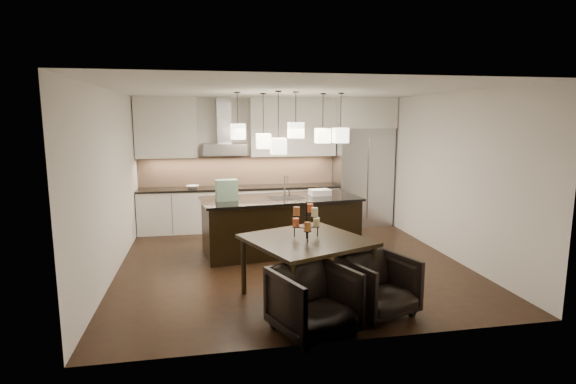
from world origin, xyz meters
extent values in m
cube|color=black|center=(0.00, 0.00, -0.01)|extent=(5.50, 5.50, 0.02)
cube|color=white|center=(0.00, 0.00, 2.81)|extent=(5.50, 5.50, 0.02)
cube|color=silver|center=(0.00, 2.76, 1.40)|extent=(5.50, 0.02, 2.80)
cube|color=silver|center=(0.00, -2.76, 1.40)|extent=(5.50, 0.02, 2.80)
cube|color=silver|center=(-2.76, 0.00, 1.40)|extent=(0.02, 5.50, 2.80)
cube|color=silver|center=(2.76, 0.00, 1.40)|extent=(0.02, 5.50, 2.80)
cube|color=#B7B7BA|center=(2.10, 2.38, 1.07)|extent=(1.20, 0.72, 2.15)
cube|color=silver|center=(2.10, 2.38, 2.47)|extent=(1.26, 0.72, 0.65)
cube|color=silver|center=(-0.62, 2.43, 0.44)|extent=(4.21, 0.62, 0.88)
cube|color=black|center=(-0.62, 2.43, 0.90)|extent=(4.21, 0.66, 0.04)
cube|color=tan|center=(-0.62, 2.73, 1.24)|extent=(4.21, 0.02, 0.63)
cube|color=silver|center=(-2.10, 2.57, 2.17)|extent=(1.25, 0.35, 1.25)
cube|color=silver|center=(0.55, 2.57, 2.17)|extent=(1.85, 0.35, 1.25)
cube|color=#B7B7BA|center=(-0.93, 2.48, 1.72)|extent=(0.90, 0.52, 0.24)
cube|color=#B7B7BA|center=(-0.93, 2.59, 2.32)|extent=(0.30, 0.28, 0.96)
imported|color=silver|center=(-1.61, 2.38, 0.95)|extent=(0.30, 0.30, 0.06)
cube|color=black|center=(-0.05, 0.63, 0.47)|extent=(2.77, 1.37, 0.94)
cube|color=black|center=(-0.05, 0.63, 0.96)|extent=(2.87, 1.46, 0.04)
cube|color=#1D6741|center=(-1.00, 0.50, 1.16)|extent=(0.38, 0.23, 0.36)
cube|color=silver|center=(0.69, 0.73, 1.04)|extent=(0.39, 0.30, 0.11)
cylinder|color=beige|center=(0.05, -1.51, 1.03)|extent=(0.11, 0.11, 0.11)
cylinder|color=#E15A2D|center=(-0.21, -1.47, 1.03)|extent=(0.11, 0.11, 0.11)
cylinder|color=#9F5525|center=(-0.11, -1.72, 1.03)|extent=(0.11, 0.11, 0.11)
cylinder|color=#E15A2D|center=(-0.01, -1.43, 1.20)|extent=(0.11, 0.11, 0.11)
cylinder|color=#9F5525|center=(-0.23, -1.60, 1.20)|extent=(0.11, 0.11, 0.11)
cylinder|color=beige|center=(-0.02, -1.69, 1.20)|extent=(0.11, 0.11, 0.11)
imported|color=black|center=(-0.23, -2.51, 0.38)|extent=(1.06, 1.07, 0.76)
imported|color=black|center=(0.67, -2.15, 0.36)|extent=(0.99, 1.00, 0.72)
cube|color=beige|center=(-0.79, 0.57, 2.15)|extent=(0.24, 0.24, 0.26)
cube|color=beige|center=(-0.32, 0.83, 1.97)|extent=(0.24, 0.24, 0.26)
cube|color=beige|center=(0.15, 0.30, 2.17)|extent=(0.24, 0.24, 0.26)
cube|color=beige|center=(0.73, 0.74, 2.06)|extent=(0.24, 0.24, 0.26)
cube|color=beige|center=(0.99, 0.52, 2.07)|extent=(0.24, 0.24, 0.26)
cube|color=beige|center=(-0.17, 0.17, 1.92)|extent=(0.24, 0.24, 0.26)
camera|label=1|loc=(-1.38, -7.06, 2.38)|focal=28.00mm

